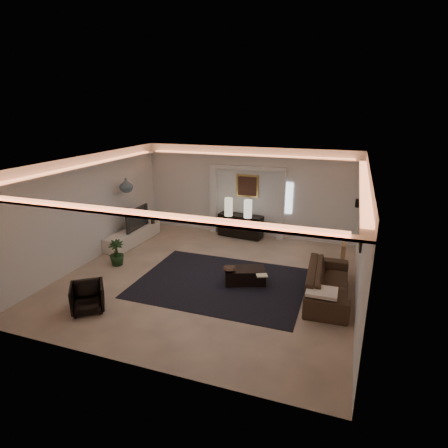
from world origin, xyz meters
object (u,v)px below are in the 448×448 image
(sofa, at_px, (328,283))
(console, at_px, (241,225))
(armchair, at_px, (87,297))
(coffee_table, at_px, (245,275))

(sofa, bearing_deg, console, 41.24)
(sofa, height_order, armchair, sofa)
(console, bearing_deg, armchair, -100.65)
(console, height_order, armchair, console)
(console, distance_m, coffee_table, 3.32)
(coffee_table, height_order, armchair, armchair)
(console, bearing_deg, sofa, -39.50)
(sofa, height_order, coffee_table, sofa)
(console, xyz_separation_m, coffee_table, (1.06, -3.14, -0.20))
(sofa, xyz_separation_m, coffee_table, (-1.94, 0.01, -0.13))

